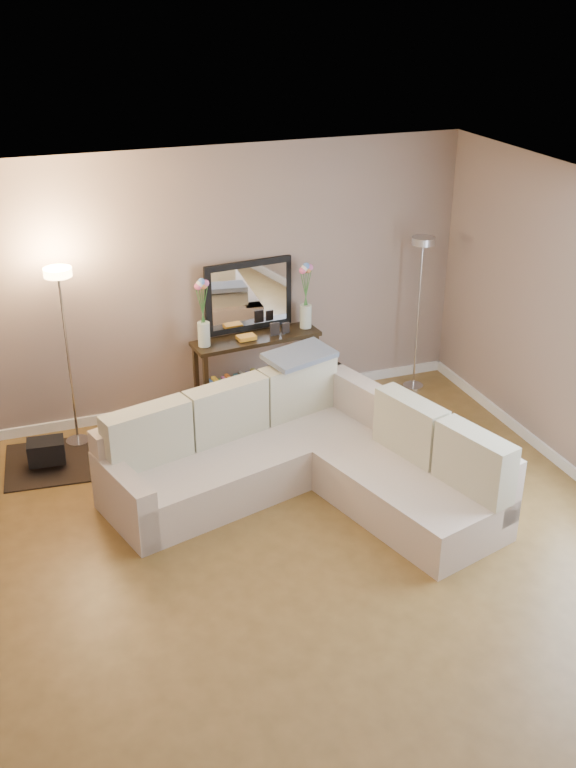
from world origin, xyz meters
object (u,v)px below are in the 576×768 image
object	(u,v)px
console_table	(249,370)
floor_lamp_unlit	(420,284)
sectional_sofa	(302,457)
floor_lamp_lit	(64,323)

from	to	relation	value
console_table	floor_lamp_unlit	size ratio (longest dim) A/B	0.79
sectional_sofa	console_table	size ratio (longest dim) A/B	2.31
floor_lamp_lit	floor_lamp_unlit	bearing A→B (deg)	-0.17
floor_lamp_unlit	console_table	bearing A→B (deg)	177.07
sectional_sofa	floor_lamp_unlit	distance (m)	2.49
floor_lamp_lit	floor_lamp_unlit	distance (m)	3.52
console_table	floor_lamp_unlit	world-z (taller)	floor_lamp_unlit
console_table	floor_lamp_lit	world-z (taller)	floor_lamp_lit
sectional_sofa	floor_lamp_lit	bearing A→B (deg)	138.86
sectional_sofa	floor_lamp_unlit	xyz separation A→B (m)	(1.83, 1.47, 0.84)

